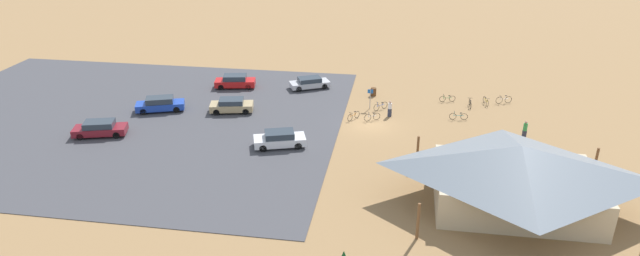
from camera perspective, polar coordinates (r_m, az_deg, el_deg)
The scene contains 21 objects.
ground at distance 53.00m, azimuth 5.21°, elevation 0.35°, with size 160.00×160.00×0.00m, color #937047.
parking_lot_asphalt at distance 57.57m, azimuth -20.06°, elevation 0.92°, with size 43.44×34.36×0.05m, color #424247.
bike_pavilion at distance 40.90m, azimuth 19.82°, elevation -4.35°, with size 14.06×10.70×4.77m.
trash_bin at distance 60.23m, azimuth 5.56°, elevation 3.75°, with size 0.60×0.60×0.90m, color brown.
lot_sign at distance 56.27m, azimuth 5.23°, elevation 3.33°, with size 0.56×0.08×2.20m.
bicycle_green_edge_north at distance 59.84m, azimuth 13.06°, elevation 2.99°, with size 1.68×0.54×0.79m.
bicycle_black_yard_front at distance 58.99m, azimuth 15.30°, elevation 2.46°, with size 0.48×1.72×0.85m.
bicycle_silver_yard_center at distance 53.79m, azimuth 5.42°, elevation 1.16°, with size 1.53×0.85×0.91m.
bicycle_yellow_by_bin at distance 60.08m, azimuth 16.80°, elevation 2.67°, with size 0.50×1.73×0.82m.
bicycle_white_near_porch at distance 60.97m, azimuth 18.51°, elevation 2.79°, with size 1.71×0.65×0.88m.
bicycle_blue_near_sign at distance 56.51m, azimuth 6.29°, elevation 2.27°, with size 1.34×1.30×0.90m.
bicycle_teal_trailside at distance 55.44m, azimuth 14.15°, elevation 1.19°, with size 1.78×0.48×0.86m.
bicycle_orange_mid_cluster at distance 53.89m, azimuth 3.50°, elevation 1.25°, with size 1.06×1.45×0.84m.
car_tan_by_curb at distance 56.12m, azimuth -9.14°, elevation 2.33°, with size 4.56×2.70×1.39m.
car_silver_back_corner at distance 62.05m, azimuth -1.08°, elevation 4.71°, with size 4.74×3.57×1.26m.
car_blue_near_entry at distance 57.95m, azimuth -16.23°, elevation 2.39°, with size 5.07×3.24×1.46m.
car_maroon_far_end at distance 54.00m, azimuth -21.85°, elevation -0.04°, with size 4.99×3.04×1.41m.
car_red_end_stall at distance 62.97m, azimuth -8.79°, elevation 4.80°, with size 4.74×2.64×1.47m.
car_white_second_row at distance 48.16m, azimuth -4.21°, elevation -1.14°, with size 4.83×3.15×1.43m.
visitor_by_pavilion at distance 52.78m, azimuth 20.47°, elevation -0.15°, with size 0.37×0.36×1.77m.
visitor_at_bikes at distance 54.77m, azimuth 7.25°, elevation 2.03°, with size 0.40×0.38×1.66m.
Camera 1 is at (-2.84, 48.53, 21.13)m, focal length 30.88 mm.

